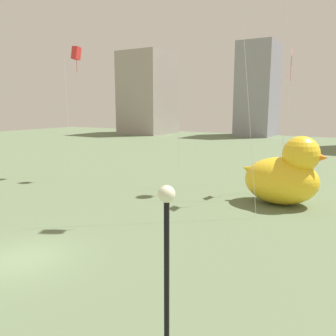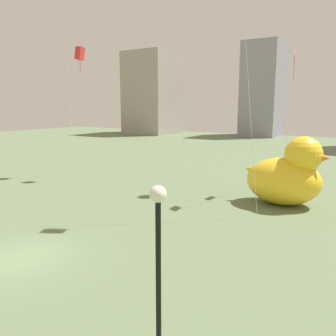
# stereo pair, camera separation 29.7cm
# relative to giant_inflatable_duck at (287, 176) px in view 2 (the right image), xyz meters

# --- Properties ---
(ground_plane) EXTENTS (140.00, 140.00, 0.00)m
(ground_plane) POSITION_rel_giant_inflatable_duck_xyz_m (-7.57, -14.29, -1.94)
(ground_plane) COLOR #607351
(giant_inflatable_duck) EXTENTS (5.51, 3.54, 4.57)m
(giant_inflatable_duck) POSITION_rel_giant_inflatable_duck_xyz_m (0.00, 0.00, 0.00)
(giant_inflatable_duck) COLOR yellow
(giant_inflatable_duck) RESTS_ON ground
(lamppost) EXTENTS (0.37, 0.37, 4.83)m
(lamppost) POSITION_rel_giant_inflatable_duck_xyz_m (1.27, -17.13, 1.34)
(lamppost) COLOR black
(lamppost) RESTS_ON ground
(city_skyline) EXTENTS (63.52, 17.98, 31.54)m
(city_skyline) POSITION_rel_giant_inflatable_duck_xyz_m (-14.91, 47.76, 9.96)
(city_skyline) COLOR #9E938C
(city_skyline) RESTS_ON ground
(kite_pink) EXTENTS (0.62, 1.26, 10.55)m
(kite_pink) POSITION_rel_giant_inflatable_duck_xyz_m (-0.80, 3.75, 7.57)
(kite_pink) COLOR silver
(kite_pink) RESTS_ON ground
(kite_red) EXTENTS (1.81, 1.84, 11.71)m
(kite_red) POSITION_rel_giant_inflatable_duck_xyz_m (-18.80, 0.50, 9.09)
(kite_red) COLOR silver
(kite_red) RESTS_ON ground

